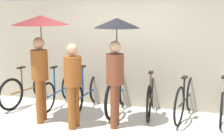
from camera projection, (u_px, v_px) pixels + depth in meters
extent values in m
plane|color=beige|center=(101.00, 133.00, 5.56)|extent=(30.00, 30.00, 0.00)
cube|color=gray|center=(123.00, 54.00, 6.94)|extent=(12.24, 0.12, 2.36)
torus|color=black|center=(43.00, 84.00, 7.62)|extent=(0.23, 0.71, 0.71)
torus|color=black|center=(11.00, 94.00, 6.73)|extent=(0.23, 0.71, 0.71)
cylinder|color=brown|center=(28.00, 89.00, 7.17)|extent=(0.29, 1.02, 0.04)
cylinder|color=brown|center=(22.00, 80.00, 6.97)|extent=(0.04, 0.04, 0.52)
cube|color=black|center=(21.00, 68.00, 6.91)|extent=(0.14, 0.22, 0.03)
cylinder|color=brown|center=(43.00, 71.00, 7.56)|extent=(0.04, 0.04, 0.65)
cylinder|color=brown|center=(42.00, 58.00, 7.49)|extent=(0.43, 0.13, 0.03)
torus|color=black|center=(68.00, 86.00, 7.57)|extent=(0.07, 0.65, 0.65)
torus|color=black|center=(48.00, 97.00, 6.64)|extent=(0.07, 0.65, 0.65)
cylinder|color=#19478C|center=(58.00, 91.00, 7.10)|extent=(0.08, 1.00, 0.04)
cylinder|color=#19478C|center=(54.00, 81.00, 6.88)|extent=(0.04, 0.04, 0.58)
cube|color=black|center=(54.00, 67.00, 6.82)|extent=(0.10, 0.20, 0.03)
cylinder|color=#19478C|center=(68.00, 73.00, 7.50)|extent=(0.04, 0.04, 0.67)
cylinder|color=#19478C|center=(67.00, 59.00, 7.44)|extent=(0.44, 0.05, 0.03)
torus|color=black|center=(96.00, 88.00, 7.34)|extent=(0.09, 0.68, 0.68)
torus|color=black|center=(76.00, 101.00, 6.34)|extent=(0.09, 0.68, 0.68)
cylinder|color=#19478C|center=(86.00, 94.00, 6.84)|extent=(0.10, 1.08, 0.04)
cylinder|color=#19478C|center=(83.00, 82.00, 6.60)|extent=(0.04, 0.04, 0.63)
cube|color=black|center=(82.00, 67.00, 6.54)|extent=(0.10, 0.21, 0.03)
cylinder|color=#19478C|center=(95.00, 74.00, 7.28)|extent=(0.04, 0.04, 0.68)
cylinder|color=#19478C|center=(95.00, 59.00, 7.21)|extent=(0.44, 0.06, 0.03)
torus|color=black|center=(124.00, 88.00, 7.12)|extent=(0.08, 0.77, 0.77)
torus|color=black|center=(111.00, 101.00, 6.18)|extent=(0.08, 0.77, 0.77)
cylinder|color=#19478C|center=(118.00, 94.00, 6.65)|extent=(0.06, 1.00, 0.04)
cylinder|color=#19478C|center=(115.00, 86.00, 6.44)|extent=(0.04, 0.04, 0.46)
cube|color=black|center=(115.00, 74.00, 6.39)|extent=(0.09, 0.20, 0.03)
cylinder|color=#19478C|center=(124.00, 74.00, 7.06)|extent=(0.04, 0.04, 0.65)
cylinder|color=#19478C|center=(124.00, 60.00, 7.00)|extent=(0.44, 0.04, 0.03)
torus|color=black|center=(153.00, 90.00, 7.02)|extent=(0.08, 0.73, 0.73)
torus|color=black|center=(149.00, 104.00, 6.04)|extent=(0.08, 0.73, 0.73)
cylinder|color=brown|center=(151.00, 97.00, 6.53)|extent=(0.09, 1.03, 0.04)
cylinder|color=brown|center=(151.00, 86.00, 6.31)|extent=(0.04, 0.04, 0.55)
cube|color=black|center=(151.00, 72.00, 6.25)|extent=(0.10, 0.20, 0.03)
cylinder|color=brown|center=(153.00, 76.00, 6.96)|extent=(0.04, 0.04, 0.68)
cylinder|color=brown|center=(154.00, 61.00, 6.89)|extent=(0.44, 0.05, 0.03)
torus|color=black|center=(191.00, 93.00, 6.74)|extent=(0.18, 0.76, 0.76)
torus|color=black|center=(179.00, 106.00, 5.84)|extent=(0.18, 0.76, 0.76)
cylinder|color=black|center=(185.00, 99.00, 6.29)|extent=(0.23, 1.01, 0.04)
cylinder|color=black|center=(184.00, 90.00, 6.08)|extent=(0.04, 0.04, 0.48)
cube|color=black|center=(185.00, 77.00, 6.03)|extent=(0.13, 0.21, 0.03)
cylinder|color=black|center=(192.00, 80.00, 6.68)|extent=(0.04, 0.04, 0.59)
cylinder|color=black|center=(192.00, 66.00, 6.62)|extent=(0.44, 0.11, 0.03)
torus|color=black|center=(223.00, 96.00, 6.64)|extent=(0.11, 0.69, 0.69)
torus|color=black|center=(221.00, 110.00, 5.74)|extent=(0.11, 0.69, 0.69)
cylinder|color=#A59E93|center=(222.00, 103.00, 6.19)|extent=(0.13, 0.98, 0.04)
cylinder|color=#A59E93|center=(223.00, 92.00, 5.98)|extent=(0.04, 0.04, 0.54)
cube|color=black|center=(224.00, 77.00, 5.92)|extent=(0.11, 0.21, 0.03)
cylinder|color=#A59E93|center=(224.00, 79.00, 6.56)|extent=(0.04, 0.04, 0.74)
cylinder|color=brown|center=(39.00, 102.00, 5.95)|extent=(0.13, 0.13, 0.84)
cylinder|color=brown|center=(43.00, 100.00, 6.13)|extent=(0.13, 0.13, 0.84)
cylinder|color=brown|center=(39.00, 65.00, 5.90)|extent=(0.32, 0.32, 0.57)
sphere|color=tan|center=(38.00, 43.00, 5.82)|extent=(0.22, 0.22, 0.22)
cylinder|color=#332D28|center=(41.00, 44.00, 5.96)|extent=(0.02, 0.02, 0.71)
cone|color=#591919|center=(40.00, 20.00, 5.87)|extent=(1.08, 1.08, 0.18)
cylinder|color=brown|center=(71.00, 108.00, 5.66)|extent=(0.13, 0.13, 0.80)
cylinder|color=brown|center=(76.00, 105.00, 5.83)|extent=(0.13, 0.13, 0.80)
cylinder|color=brown|center=(73.00, 71.00, 5.61)|extent=(0.32, 0.32, 0.54)
sphere|color=tan|center=(72.00, 49.00, 5.53)|extent=(0.21, 0.21, 0.21)
cylinder|color=brown|center=(114.00, 107.00, 5.70)|extent=(0.13, 0.13, 0.82)
cylinder|color=brown|center=(116.00, 104.00, 5.87)|extent=(0.13, 0.13, 0.82)
cylinder|color=brown|center=(115.00, 69.00, 5.65)|extent=(0.32, 0.32, 0.56)
sphere|color=tan|center=(115.00, 47.00, 5.57)|extent=(0.21, 0.21, 0.21)
cylinder|color=#332D28|center=(117.00, 47.00, 5.70)|extent=(0.02, 0.02, 0.70)
cone|color=black|center=(117.00, 23.00, 5.62)|extent=(0.84, 0.84, 0.18)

